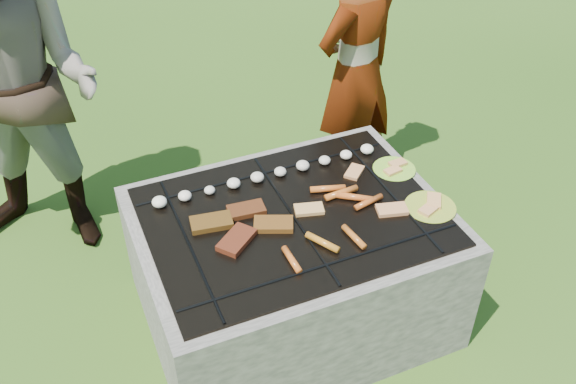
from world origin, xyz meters
name	(u,v)px	position (x,y,z in m)	size (l,w,h in m)	color
lawn	(292,313)	(0.00, 0.00, 0.00)	(60.00, 60.00, 0.00)	#254611
fire_pit	(292,271)	(0.00, 0.00, 0.28)	(1.30, 1.00, 0.62)	#9B958A
mushrooms	(268,174)	(0.00, 0.28, 0.63)	(1.06, 0.06, 0.04)	white
pork_slabs	(240,225)	(-0.23, 0.02, 0.62)	(0.41, 0.30, 0.02)	brown
sausages	(338,213)	(0.17, -0.08, 0.63)	(0.53, 0.45, 0.03)	#E05025
bread_on_grate	(354,200)	(0.28, -0.02, 0.62)	(0.46, 0.41, 0.02)	tan
plate_far	(394,169)	(0.56, 0.12, 0.61)	(0.25, 0.25, 0.03)	#C2DF35
plate_near	(430,207)	(0.56, -0.18, 0.61)	(0.29, 0.29, 0.03)	gold
cook	(356,72)	(0.72, 0.80, 0.74)	(0.54, 0.35, 1.48)	gray
bystander	(15,94)	(-0.96, 1.00, 0.88)	(0.86, 0.67, 1.77)	gray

